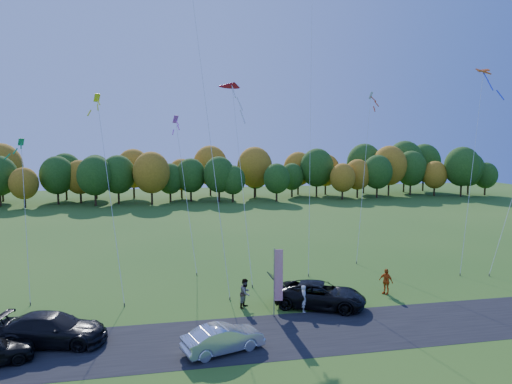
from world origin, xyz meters
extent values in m
plane|color=#275717|center=(0.00, 0.00, 0.00)|extent=(160.00, 160.00, 0.00)
cube|color=black|center=(0.00, -4.00, 0.01)|extent=(90.00, 6.00, 0.01)
imported|color=black|center=(3.05, -0.22, 0.83)|extent=(6.54, 4.98, 1.65)
imported|color=silver|center=(-3.98, -5.39, 0.70)|extent=(4.49, 2.73, 1.40)
imported|color=black|center=(-12.85, -2.73, 0.83)|extent=(6.08, 3.46, 1.66)
imported|color=silver|center=(1.78, -0.83, 0.86)|extent=(0.52, 0.69, 1.72)
imported|color=gray|center=(-1.76, 0.68, 0.95)|extent=(1.12, 1.17, 1.90)
imported|color=#CE5613|center=(8.52, 1.32, 0.92)|extent=(0.94, 1.15, 1.84)
cylinder|color=#999999|center=(-0.28, -1.18, 2.17)|extent=(0.06, 0.06, 4.34)
cube|color=red|center=(-0.01, -1.23, 2.60)|extent=(0.54, 0.12, 3.25)
cube|color=navy|center=(-0.01, -1.20, 3.81)|extent=(0.54, 0.11, 0.85)
cylinder|color=#4C3F33|center=(-2.58, 2.19, 0.10)|extent=(0.08, 0.08, 0.20)
cylinder|color=#4C3F33|center=(4.40, 6.44, 0.10)|extent=(0.08, 0.08, 0.20)
cylinder|color=#4C3F33|center=(-0.56, 4.56, 0.10)|extent=(0.08, 0.08, 0.20)
cone|color=red|center=(-0.57, 14.60, 16.06)|extent=(2.29, 1.75, 2.50)
cylinder|color=#4C3F33|center=(16.53, 4.25, 0.10)|extent=(0.08, 0.08, 0.20)
cube|color=#F05B1A|center=(21.92, 9.83, 17.18)|extent=(3.05, 1.07, 1.18)
cylinder|color=#4C3F33|center=(-9.59, 2.39, 0.10)|extent=(0.08, 0.08, 0.20)
cube|color=#F9F41A|center=(-11.76, 9.22, 14.15)|extent=(1.05, 1.05, 1.24)
cylinder|color=#4C3F33|center=(-15.73, 3.73, 0.10)|extent=(0.08, 0.08, 0.20)
cube|color=#18914E|center=(-17.05, 8.31, 10.80)|extent=(0.90, 0.90, 1.05)
cylinder|color=#4C3F33|center=(9.77, 9.27, 0.10)|extent=(0.08, 0.08, 0.20)
cube|color=silver|center=(13.17, 14.53, 15.33)|extent=(1.15, 1.15, 1.36)
cylinder|color=#4C3F33|center=(-4.42, 8.48, 0.10)|extent=(0.08, 0.08, 0.20)
cube|color=#CF45B5|center=(-5.73, 15.87, 12.90)|extent=(1.19, 1.19, 1.41)
cylinder|color=#4C3F33|center=(18.77, 3.67, 0.10)|extent=(0.08, 0.08, 0.20)
camera|label=1|loc=(-6.67, -27.85, 10.81)|focal=32.00mm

